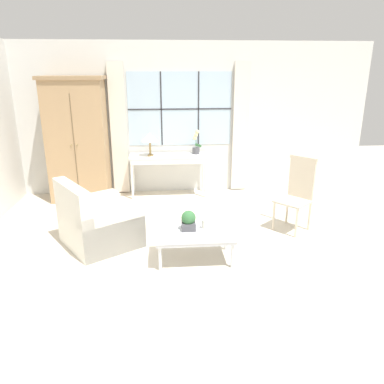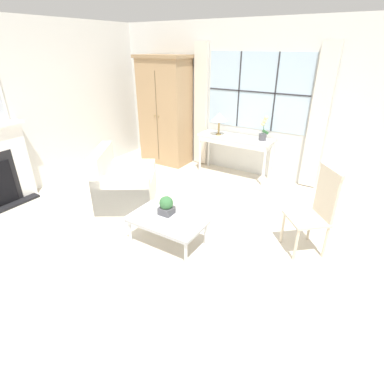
# 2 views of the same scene
# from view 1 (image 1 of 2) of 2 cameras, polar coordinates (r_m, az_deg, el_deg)

# --- Properties ---
(ground_plane) EXTENTS (14.00, 14.00, 0.00)m
(ground_plane) POSITION_cam_1_polar(r_m,az_deg,el_deg) (4.75, 0.28, -10.97)
(ground_plane) COLOR beige
(wall_back_windowed) EXTENTS (7.20, 0.14, 2.80)m
(wall_back_windowed) POSITION_cam_1_polar(r_m,az_deg,el_deg) (7.22, -1.84, 10.94)
(wall_back_windowed) COLOR silver
(wall_back_windowed) RESTS_ON ground_plane
(armoire) EXTENTS (1.10, 0.64, 2.20)m
(armoire) POSITION_cam_1_polar(r_m,az_deg,el_deg) (7.05, -17.04, 7.61)
(armoire) COLOR tan
(armoire) RESTS_ON ground_plane
(console_table) EXTENTS (1.44, 0.45, 0.79)m
(console_table) POSITION_cam_1_polar(r_m,az_deg,el_deg) (7.03, -3.62, 4.98)
(console_table) COLOR white
(console_table) RESTS_ON ground_plane
(table_lamp) EXTENTS (0.32, 0.32, 0.43)m
(table_lamp) POSITION_cam_1_polar(r_m,az_deg,el_deg) (6.88, -6.45, 8.26)
(table_lamp) COLOR #9E7F47
(table_lamp) RESTS_ON console_table
(potted_orchid) EXTENTS (0.17, 0.14, 0.45)m
(potted_orchid) POSITION_cam_1_polar(r_m,az_deg,el_deg) (7.05, 0.62, 7.18)
(potted_orchid) COLOR #4C4C51
(potted_orchid) RESTS_ON console_table
(armchair_upholstered) EXTENTS (1.24, 1.27, 0.92)m
(armchair_upholstered) POSITION_cam_1_polar(r_m,az_deg,el_deg) (5.29, -14.13, -4.75)
(armchair_upholstered) COLOR silver
(armchair_upholstered) RESTS_ON ground_plane
(side_chair_wooden) EXTENTS (0.62, 0.62, 1.10)m
(side_chair_wooden) POSITION_cam_1_polar(r_m,az_deg,el_deg) (5.77, 15.79, 0.26)
(side_chair_wooden) COLOR beige
(side_chair_wooden) RESTS_ON ground_plane
(coffee_table) EXTENTS (0.98, 0.58, 0.38)m
(coffee_table) POSITION_cam_1_polar(r_m,az_deg,el_deg) (4.71, 0.43, -6.61)
(coffee_table) COLOR silver
(coffee_table) RESTS_ON ground_plane
(potted_plant_small) EXTENTS (0.18, 0.18, 0.25)m
(potted_plant_small) POSITION_cam_1_polar(r_m,az_deg,el_deg) (4.72, -0.53, -4.35)
(potted_plant_small) COLOR #4C4C51
(potted_plant_small) RESTS_ON coffee_table
(pillar_candle) EXTENTS (0.12, 0.12, 0.13)m
(pillar_candle) POSITION_cam_1_polar(r_m,az_deg,el_deg) (4.78, 2.01, -4.97)
(pillar_candle) COLOR silver
(pillar_candle) RESTS_ON coffee_table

